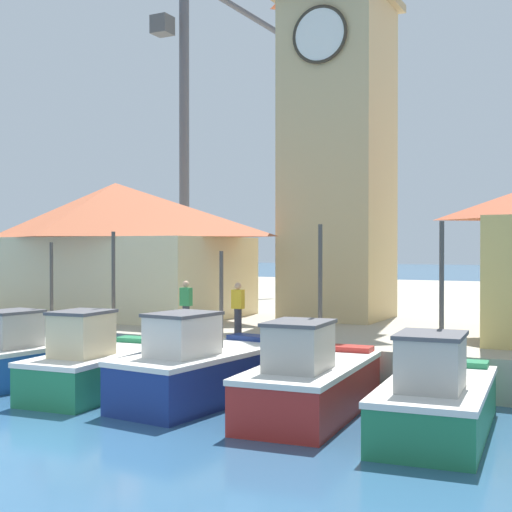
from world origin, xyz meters
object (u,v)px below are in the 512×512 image
Objects in this scene: clock_tower at (338,120)px; dock_worker_along_quay at (238,309)px; fishing_boat_left_outer at (33,357)px; fishing_boat_left_inner at (99,365)px; fishing_boat_center at (311,382)px; fishing_boat_mid_left at (204,370)px; dock_worker_near_tower at (186,306)px; warehouse_left at (115,247)px; fishing_boat_mid_right at (436,399)px; port_crane_near at (189,171)px.

dock_worker_along_quay is (-0.60, -6.69, -6.57)m from clock_tower.
fishing_boat_left_inner is (2.74, -0.48, 0.03)m from fishing_boat_left_outer.
fishing_boat_mid_left is at bearing 176.57° from fishing_boat_center.
warehouse_left is at bearing 145.90° from dock_worker_near_tower.
dock_worker_along_quay is (4.65, 3.48, 1.27)m from fishing_boat_left_outer.
fishing_boat_left_inner is 13.44m from clock_tower.
fishing_boat_mid_right is at bearing -29.20° from warehouse_left.
clock_tower is 14.87m from port_crane_near.
fishing_boat_left_outer is 0.27× the size of port_crane_near.
clock_tower is (-6.14, 10.67, 7.82)m from fishing_boat_mid_right.
fishing_boat_left_outer is 2.78m from fishing_boat_left_inner.
fishing_boat_left_inner is 0.94× the size of fishing_boat_mid_right.
dock_worker_near_tower is at bearing 154.43° from fishing_boat_mid_right.
port_crane_near is (-12.46, 18.79, 7.28)m from fishing_boat_mid_left.
clock_tower reaches higher than fishing_boat_left_outer.
warehouse_left reaches higher than fishing_boat_left_outer.
warehouse_left is at bearing -71.71° from port_crane_near.
fishing_boat_center reaches higher than fishing_boat_mid_left.
fishing_boat_mid_left is 12.02m from warehouse_left.
fishing_boat_mid_right is at bearing -6.51° from fishing_boat_center.
fishing_boat_mid_right is (2.89, -0.33, -0.04)m from fishing_boat_center.
port_crane_near is 11.06× the size of dock_worker_near_tower.
clock_tower reaches higher than dock_worker_near_tower.
port_crane_near is at bearing 144.54° from clock_tower.
fishing_boat_left_outer is at bearing -117.28° from clock_tower.
warehouse_left is (-11.68, 7.81, 3.04)m from fishing_boat_center.
clock_tower is 9.40m from dock_worker_along_quay.
dock_worker_along_quay is (11.51, -15.31, -6.10)m from port_crane_near.
fishing_boat_mid_right is at bearing -25.57° from dock_worker_near_tower.
fishing_boat_mid_right reaches higher than fishing_boat_center.
clock_tower is at bearing 62.72° from fishing_boat_left_outer.
port_crane_near reaches higher than fishing_boat_left_outer.
warehouse_left is (-14.56, 8.14, 3.08)m from fishing_boat_mid_right.
fishing_boat_center is 3.22× the size of dock_worker_near_tower.
warehouse_left reaches higher than dock_worker_along_quay.
warehouse_left reaches higher than fishing_boat_mid_left.
warehouse_left is (-5.91, 8.12, 3.06)m from fishing_boat_left_inner.
clock_tower is at bearing 68.89° from dock_worker_near_tower.
dock_worker_near_tower is at bearing -111.11° from clock_tower.
fishing_boat_left_outer reaches higher than dock_worker_along_quay.
fishing_boat_left_inner is 0.27× the size of port_crane_near.
fishing_boat_left_inner is at bearing -115.74° from dock_worker_along_quay.
fishing_boat_left_inner is at bearing -63.52° from port_crane_near.
fishing_boat_left_inner is 10.50m from warehouse_left.
clock_tower is at bearing 92.02° from fishing_boat_mid_left.
fishing_boat_mid_left is 5.81m from fishing_boat_mid_right.
fishing_boat_mid_right reaches higher than fishing_boat_left_inner.
fishing_boat_left_inner is at bearing -170.36° from fishing_boat_mid_left.
clock_tower is 9.76× the size of dock_worker_near_tower.
fishing_boat_mid_right is at bearing -2.50° from fishing_boat_left_outer.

